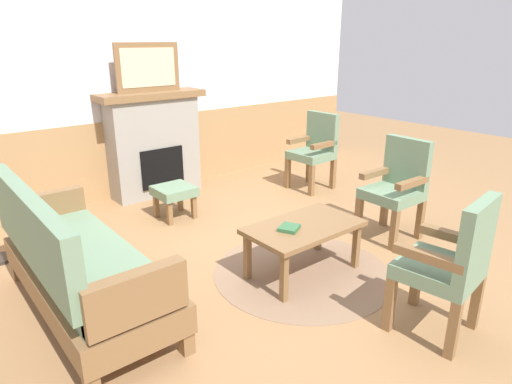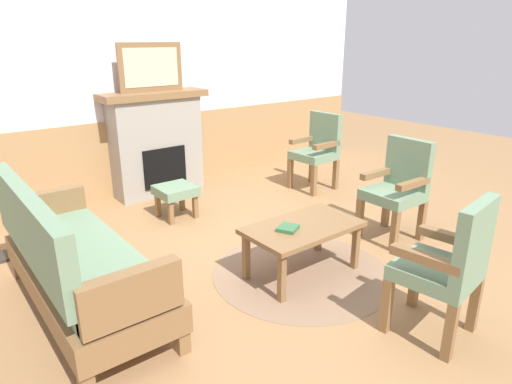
{
  "view_description": "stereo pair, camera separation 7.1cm",
  "coord_description": "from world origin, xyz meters",
  "px_view_note": "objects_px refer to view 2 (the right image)",
  "views": [
    {
      "loc": [
        -2.45,
        -2.64,
        1.89
      ],
      "look_at": [
        0.0,
        0.35,
        0.55
      ],
      "focal_mm": 31.31,
      "sensor_mm": 36.0,
      "label": 1
    },
    {
      "loc": [
        -2.39,
        -2.68,
        1.89
      ],
      "look_at": [
        0.0,
        0.35,
        0.55
      ],
      "focal_mm": 31.31,
      "sensor_mm": 36.0,
      "label": 2
    }
  ],
  "objects_px": {
    "coffee_table": "(303,231)",
    "fireplace": "(157,143)",
    "book_on_table": "(288,228)",
    "armchair_near_fireplace": "(318,148)",
    "armchair_front_left": "(449,263)",
    "couch": "(76,263)",
    "armchair_by_window_left": "(398,185)",
    "framed_picture": "(151,67)",
    "footstool": "(176,193)"
  },
  "relations": [
    {
      "from": "couch",
      "to": "armchair_by_window_left",
      "type": "distance_m",
      "value": 2.95
    },
    {
      "from": "footstool",
      "to": "armchair_near_fireplace",
      "type": "relative_size",
      "value": 0.41
    },
    {
      "from": "fireplace",
      "to": "armchair_by_window_left",
      "type": "bearing_deg",
      "value": -65.23
    },
    {
      "from": "armchair_front_left",
      "to": "couch",
      "type": "bearing_deg",
      "value": 135.54
    },
    {
      "from": "framed_picture",
      "to": "armchair_by_window_left",
      "type": "bearing_deg",
      "value": -65.23
    },
    {
      "from": "fireplace",
      "to": "book_on_table",
      "type": "relative_size",
      "value": 8.08
    },
    {
      "from": "armchair_by_window_left",
      "to": "armchair_near_fireplace",
      "type": "bearing_deg",
      "value": 72.24
    },
    {
      "from": "fireplace",
      "to": "coffee_table",
      "type": "xyz_separation_m",
      "value": [
        -0.01,
        -2.64,
        -0.27
      ]
    },
    {
      "from": "footstool",
      "to": "armchair_by_window_left",
      "type": "xyz_separation_m",
      "value": [
        1.46,
        -1.8,
        0.25
      ]
    },
    {
      "from": "armchair_front_left",
      "to": "book_on_table",
      "type": "bearing_deg",
      "value": 104.55
    },
    {
      "from": "armchair_near_fireplace",
      "to": "footstool",
      "type": "bearing_deg",
      "value": 173.54
    },
    {
      "from": "coffee_table",
      "to": "armchair_by_window_left",
      "type": "relative_size",
      "value": 0.98
    },
    {
      "from": "coffee_table",
      "to": "footstool",
      "type": "bearing_deg",
      "value": 97.05
    },
    {
      "from": "couch",
      "to": "footstool",
      "type": "height_order",
      "value": "couch"
    },
    {
      "from": "book_on_table",
      "to": "fireplace",
      "type": "bearing_deg",
      "value": 86.17
    },
    {
      "from": "couch",
      "to": "coffee_table",
      "type": "bearing_deg",
      "value": -19.43
    },
    {
      "from": "coffee_table",
      "to": "armchair_near_fireplace",
      "type": "distance_m",
      "value": 2.34
    },
    {
      "from": "framed_picture",
      "to": "coffee_table",
      "type": "xyz_separation_m",
      "value": [
        -0.01,
        -2.64,
        -1.17
      ]
    },
    {
      "from": "armchair_near_fireplace",
      "to": "armchair_front_left",
      "type": "distance_m",
      "value": 3.15
    },
    {
      "from": "coffee_table",
      "to": "armchair_by_window_left",
      "type": "height_order",
      "value": "armchair_by_window_left"
    },
    {
      "from": "framed_picture",
      "to": "armchair_near_fireplace",
      "type": "relative_size",
      "value": 0.82
    },
    {
      "from": "couch",
      "to": "fireplace",
      "type": "bearing_deg",
      "value": 51.2
    },
    {
      "from": "couch",
      "to": "book_on_table",
      "type": "bearing_deg",
      "value": -21.19
    },
    {
      "from": "footstool",
      "to": "armchair_near_fireplace",
      "type": "height_order",
      "value": "armchair_near_fireplace"
    },
    {
      "from": "framed_picture",
      "to": "book_on_table",
      "type": "relative_size",
      "value": 4.97
    },
    {
      "from": "couch",
      "to": "armchair_front_left",
      "type": "xyz_separation_m",
      "value": [
        1.78,
        -1.75,
        0.14
      ]
    },
    {
      "from": "book_on_table",
      "to": "armchair_front_left",
      "type": "bearing_deg",
      "value": -75.45
    },
    {
      "from": "framed_picture",
      "to": "coffee_table",
      "type": "distance_m",
      "value": 2.89
    },
    {
      "from": "footstool",
      "to": "framed_picture",
      "type": "bearing_deg",
      "value": 75.14
    },
    {
      "from": "footstool",
      "to": "armchair_by_window_left",
      "type": "distance_m",
      "value": 2.33
    },
    {
      "from": "couch",
      "to": "footstool",
      "type": "distance_m",
      "value": 1.86
    },
    {
      "from": "framed_picture",
      "to": "armchair_by_window_left",
      "type": "height_order",
      "value": "framed_picture"
    },
    {
      "from": "coffee_table",
      "to": "footstool",
      "type": "relative_size",
      "value": 2.4
    },
    {
      "from": "coffee_table",
      "to": "book_on_table",
      "type": "height_order",
      "value": "book_on_table"
    },
    {
      "from": "framed_picture",
      "to": "armchair_by_window_left",
      "type": "xyz_separation_m",
      "value": [
        1.23,
        -2.67,
        -1.02
      ]
    },
    {
      "from": "book_on_table",
      "to": "armchair_by_window_left",
      "type": "bearing_deg",
      "value": -1.45
    },
    {
      "from": "framed_picture",
      "to": "couch",
      "type": "distance_m",
      "value": 2.88
    },
    {
      "from": "framed_picture",
      "to": "footstool",
      "type": "distance_m",
      "value": 1.56
    },
    {
      "from": "fireplace",
      "to": "armchair_by_window_left",
      "type": "relative_size",
      "value": 1.33
    },
    {
      "from": "footstool",
      "to": "couch",
      "type": "bearing_deg",
      "value": -140.18
    },
    {
      "from": "coffee_table",
      "to": "armchair_front_left",
      "type": "bearing_deg",
      "value": -83.06
    },
    {
      "from": "framed_picture",
      "to": "armchair_front_left",
      "type": "height_order",
      "value": "framed_picture"
    },
    {
      "from": "fireplace",
      "to": "armchair_front_left",
      "type": "xyz_separation_m",
      "value": [
        0.13,
        -3.81,
        -0.11
      ]
    },
    {
      "from": "book_on_table",
      "to": "armchair_near_fireplace",
      "type": "distance_m",
      "value": 2.45
    },
    {
      "from": "couch",
      "to": "book_on_table",
      "type": "relative_size",
      "value": 11.19
    },
    {
      "from": "coffee_table",
      "to": "armchair_front_left",
      "type": "distance_m",
      "value": 1.19
    },
    {
      "from": "armchair_near_fireplace",
      "to": "couch",
      "type": "bearing_deg",
      "value": -164.11
    },
    {
      "from": "fireplace",
      "to": "armchair_by_window_left",
      "type": "distance_m",
      "value": 2.94
    },
    {
      "from": "coffee_table",
      "to": "fireplace",
      "type": "bearing_deg",
      "value": 89.72
    },
    {
      "from": "couch",
      "to": "coffee_table",
      "type": "height_order",
      "value": "couch"
    }
  ]
}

